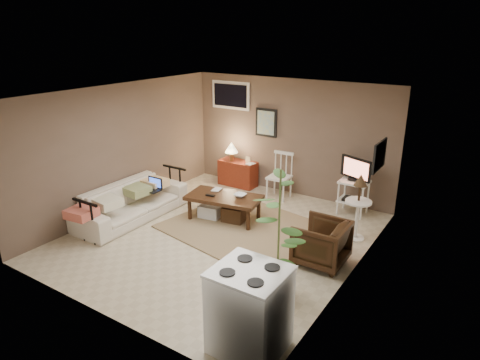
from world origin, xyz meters
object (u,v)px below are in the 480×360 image
Objects in this scene: red_console at (237,171)px; potted_plant at (279,229)px; armchair at (321,241)px; stove at (250,310)px; spindle_chair at (280,177)px; tv_stand at (354,185)px; coffee_table at (224,206)px; sofa at (131,196)px; side_table at (359,200)px.

potted_plant is at bearing -49.43° from red_console.
stove reaches higher than armchair.
spindle_chair is 1.55m from tv_stand.
armchair is at bearing -48.56° from spindle_chair.
sofa reaches higher than coffee_table.
coffee_table is at bearing -140.60° from tv_stand.
armchair is at bearing -12.48° from coffee_table.
side_table is (2.28, 0.58, 0.43)m from coffee_table.
side_table is (3.75, 1.43, 0.28)m from sofa.
stove is at bearing 1.24° from armchair.
coffee_table is 1.46× the size of red_console.
sofa is 1.24× the size of potted_plant.
coffee_table is at bearing -102.89° from armchair.
tv_stand is 1.05m from side_table.
tv_stand is 0.63× the size of potted_plant.
potted_plant reaches higher than coffee_table.
side_table reaches higher than stove.
sofa is 3.49m from potted_plant.
potted_plant is (1.58, -3.03, 0.49)m from spindle_chair.
coffee_table is 1.50× the size of spindle_chair.
potted_plant is at bearing 102.35° from stove.
potted_plant reaches higher than side_table.
side_table is (0.40, -0.96, 0.12)m from tv_stand.
coffee_table is 1.71m from sofa.
stove is (2.96, -4.26, 0.15)m from red_console.
side_table is at bearing 87.72° from stove.
sofa is at bearing -159.06° from side_table.
tv_stand reaches higher than sofa.
potted_plant is at bearing -62.42° from spindle_chair.
tv_stand is (3.35, 2.40, 0.16)m from sofa.
side_table is 3.17m from stove.
coffee_table is at bearing -165.70° from side_table.
armchair is (3.56, 0.39, -0.06)m from sofa.
tv_stand is at bearing -54.41° from sofa.
sofa is 2.96× the size of armchair.
side_table is at bearing -25.95° from spindle_chair.
stove is (2.15, -2.58, 0.21)m from coffee_table.
red_console is at bearing 177.16° from tv_stand.
coffee_table is 1.44× the size of stove.
stove is at bearing -92.28° from side_table.
armchair is (1.76, -1.99, -0.08)m from spindle_chair.
red_console is at bearing 160.39° from side_table.
stove reaches higher than red_console.
red_console reaches higher than armchair.
red_console is 3.60m from armchair.
potted_plant is (-0.36, -2.08, 0.23)m from side_table.
coffee_table is 2.52m from potted_plant.
potted_plant is 1.78× the size of stove.
coffee_table is 1.93× the size of armchair.
armchair is (0.21, -2.01, -0.22)m from tv_stand.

